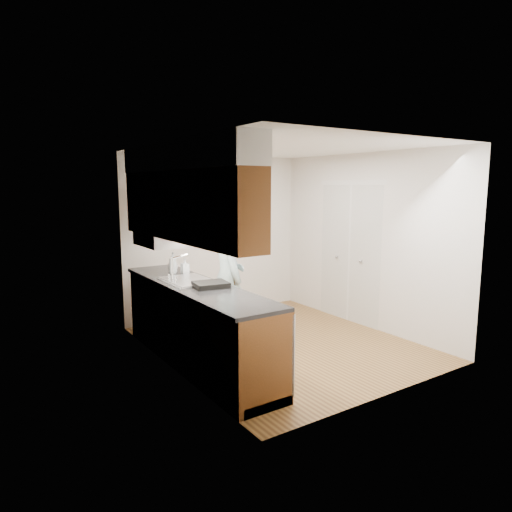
# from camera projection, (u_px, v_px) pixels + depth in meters

# --- Properties ---
(floor) EXTENTS (3.50, 3.50, 0.00)m
(floor) POSITION_uv_depth(u_px,v_px,m) (281.00, 344.00, 5.93)
(floor) COLOR olive
(floor) RESTS_ON ground
(ceiling) EXTENTS (3.50, 3.50, 0.00)m
(ceiling) POSITION_uv_depth(u_px,v_px,m) (283.00, 147.00, 5.55)
(ceiling) COLOR white
(ceiling) RESTS_ON wall_left
(wall_left) EXTENTS (0.02, 3.50, 2.50)m
(wall_left) POSITION_uv_depth(u_px,v_px,m) (171.00, 259.00, 4.92)
(wall_left) COLOR silver
(wall_left) RESTS_ON floor
(wall_right) EXTENTS (0.02, 3.50, 2.50)m
(wall_right) POSITION_uv_depth(u_px,v_px,m) (365.00, 241.00, 6.56)
(wall_right) COLOR silver
(wall_right) RESTS_ON floor
(wall_back) EXTENTS (3.00, 0.02, 2.50)m
(wall_back) POSITION_uv_depth(u_px,v_px,m) (215.00, 236.00, 7.18)
(wall_back) COLOR silver
(wall_back) RESTS_ON floor
(counter) EXTENTS (0.64, 2.80, 1.30)m
(counter) POSITION_uv_depth(u_px,v_px,m) (197.00, 323.00, 5.20)
(counter) COLOR brown
(counter) RESTS_ON floor
(upper_cabinets) EXTENTS (0.47, 2.80, 1.21)m
(upper_cabinets) POSITION_uv_depth(u_px,v_px,m) (182.00, 194.00, 4.95)
(upper_cabinets) COLOR brown
(upper_cabinets) RESTS_ON wall_left
(closet_door) EXTENTS (0.02, 1.22, 2.05)m
(closet_door) POSITION_uv_depth(u_px,v_px,m) (349.00, 254.00, 6.84)
(closet_door) COLOR white
(closet_door) RESTS_ON wall_right
(floor_mat) EXTENTS (0.62, 0.85, 0.01)m
(floor_mat) POSITION_uv_depth(u_px,v_px,m) (228.00, 347.00, 5.81)
(floor_mat) COLOR slate
(floor_mat) RESTS_ON floor
(person) EXTENTS (0.63, 0.81, 2.03)m
(person) POSITION_uv_depth(u_px,v_px,m) (227.00, 268.00, 5.65)
(person) COLOR #97B3B7
(person) RESTS_ON floor_mat
(soap_bottle_a) EXTENTS (0.11, 0.11, 0.27)m
(soap_bottle_a) POSITION_uv_depth(u_px,v_px,m) (173.00, 263.00, 5.75)
(soap_bottle_a) COLOR silver
(soap_bottle_a) RESTS_ON counter
(soap_bottle_b) EXTENTS (0.09, 0.09, 0.19)m
(soap_bottle_b) POSITION_uv_depth(u_px,v_px,m) (185.00, 266.00, 5.74)
(soap_bottle_b) COLOR silver
(soap_bottle_b) RESTS_ON counter
(soap_bottle_c) EXTENTS (0.19, 0.19, 0.17)m
(soap_bottle_c) POSITION_uv_depth(u_px,v_px,m) (173.00, 264.00, 5.94)
(soap_bottle_c) COLOR silver
(soap_bottle_c) RESTS_ON counter
(dish_rack) EXTENTS (0.40, 0.35, 0.06)m
(dish_rack) POSITION_uv_depth(u_px,v_px,m) (211.00, 285.00, 4.99)
(dish_rack) COLOR black
(dish_rack) RESTS_ON counter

